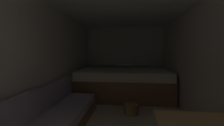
# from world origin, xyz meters

# --- Properties ---
(ground_plane) EXTENTS (7.40, 7.40, 0.00)m
(ground_plane) POSITION_xyz_m (0.00, 1.98, 0.00)
(ground_plane) COLOR beige
(wall_back) EXTENTS (2.71, 0.05, 2.12)m
(wall_back) POSITION_xyz_m (0.00, 4.71, 1.06)
(wall_back) COLOR beige
(wall_back) RESTS_ON ground
(wall_left) EXTENTS (0.05, 5.40, 2.12)m
(wall_left) POSITION_xyz_m (-1.33, 1.98, 1.06)
(wall_left) COLOR beige
(wall_left) RESTS_ON ground
(wall_right) EXTENTS (0.05, 5.40, 2.12)m
(wall_right) POSITION_xyz_m (1.33, 1.98, 1.06)
(wall_right) COLOR beige
(wall_right) RESTS_ON ground
(bed) EXTENTS (2.49, 1.75, 0.91)m
(bed) POSITION_xyz_m (0.00, 3.77, 0.39)
(bed) COLOR brown
(bed) RESTS_ON ground
(wicker_basket) EXTENTS (0.29, 0.29, 0.21)m
(wicker_basket) POSITION_xyz_m (0.19, 2.42, 0.10)
(wicker_basket) COLOR olive
(wicker_basket) RESTS_ON ground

